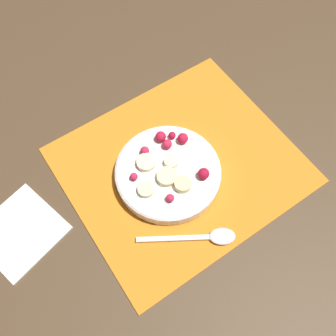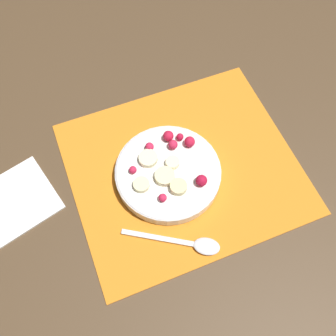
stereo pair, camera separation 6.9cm
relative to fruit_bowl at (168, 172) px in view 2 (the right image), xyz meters
name	(u,v)px [view 2 (the right image)]	position (x,y,z in m)	size (l,w,h in m)	color
ground_plane	(183,168)	(-0.04, -0.01, -0.02)	(3.00, 3.00, 0.00)	#4C3823
placemat	(183,167)	(-0.04, -0.01, -0.02)	(0.43, 0.38, 0.01)	orange
fruit_bowl	(168,172)	(0.00, 0.00, 0.00)	(0.20, 0.20, 0.05)	white
spoon	(192,244)	(0.01, 0.14, -0.01)	(0.16, 0.11, 0.01)	silver
napkin	(16,200)	(0.28, -0.06, -0.02)	(0.16, 0.16, 0.01)	white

